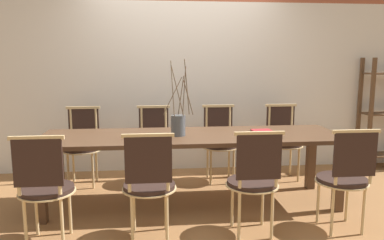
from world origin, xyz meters
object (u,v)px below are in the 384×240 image
dining_table (192,143)px  chair_far_center (220,140)px  vase_centerpiece (178,124)px  book_stack (262,131)px  chair_near_center (254,178)px

dining_table → chair_far_center: chair_far_center is taller
vase_centerpiece → book_stack: (0.89, 0.10, -0.11)m
chair_far_center → dining_table: bearing=61.1°
chair_near_center → book_stack: chair_near_center is taller
vase_centerpiece → book_stack: 0.91m
vase_centerpiece → dining_table: bearing=14.1°
dining_table → vase_centerpiece: bearing=-165.9°
chair_far_center → vase_centerpiece: vase_centerpiece is taller
chair_near_center → chair_far_center: (-0.02, 1.53, 0.00)m
chair_near_center → book_stack: bearing=69.5°
chair_far_center → vase_centerpiece: (-0.56, -0.80, 0.35)m
chair_near_center → chair_far_center: size_ratio=1.00×
dining_table → book_stack: book_stack is taller
dining_table → vase_centerpiece: size_ratio=4.01×
dining_table → chair_near_center: size_ratio=3.28×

